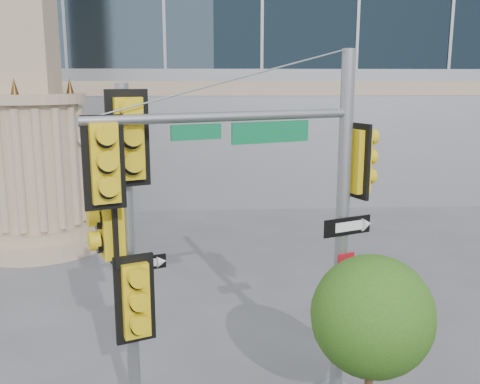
{
  "coord_description": "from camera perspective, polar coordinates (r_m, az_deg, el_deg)",
  "views": [
    {
      "loc": [
        -0.27,
        -8.81,
        5.49
      ],
      "look_at": [
        0.37,
        2.0,
        3.24
      ],
      "focal_mm": 40.0,
      "sensor_mm": 36.0,
      "label": 1
    }
  ],
  "objects": [
    {
      "name": "monument",
      "position": [
        18.7,
        -21.67,
        11.0
      ],
      "size": [
        4.4,
        4.4,
        16.6
      ],
      "color": "tan",
      "rests_on": "ground"
    },
    {
      "name": "main_signal_pole",
      "position": [
        8.38,
        5.07,
        -0.56
      ],
      "size": [
        4.39,
        2.16,
        5.99
      ],
      "rotation": [
        0.0,
        0.0,
        0.4
      ],
      "color": "slate",
      "rests_on": "ground"
    },
    {
      "name": "secondary_signal_pole",
      "position": [
        8.1,
        -12.05,
        -4.88
      ],
      "size": [
        1.03,
        0.74,
        5.47
      ],
      "rotation": [
        0.0,
        0.0,
        0.39
      ],
      "color": "slate",
      "rests_on": "ground"
    },
    {
      "name": "street_tree",
      "position": [
        8.54,
        14.09,
        -13.15
      ],
      "size": [
        1.9,
        1.85,
        2.96
      ],
      "color": "tan",
      "rests_on": "ground"
    }
  ]
}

